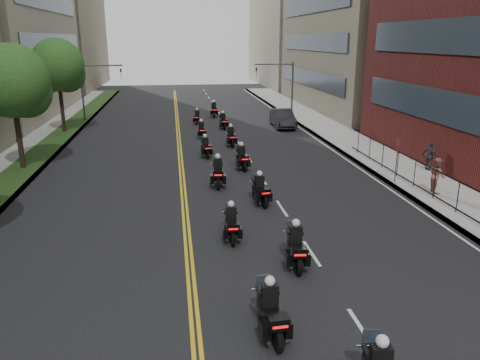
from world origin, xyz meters
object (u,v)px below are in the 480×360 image
object	(u,v)px
motorcycle_3	(296,248)
motorcycle_13	(214,110)
motorcycle_7	(242,158)
motorcycle_12	(197,118)
motorcycle_9	(231,137)
motorcycle_10	(201,131)
motorcycle_6	(218,173)
parked_sedan	(283,118)
motorcycle_5	(260,191)
motorcycle_2	(271,313)
motorcycle_8	(206,148)
pedestrian_c	(430,156)
motorcycle_11	(223,122)
motorcycle_4	(231,224)
pedestrian_b	(437,175)

from	to	relation	value
motorcycle_3	motorcycle_13	bearing A→B (deg)	95.86
motorcycle_7	motorcycle_12	bearing A→B (deg)	92.34
motorcycle_9	motorcycle_10	xyz separation A→B (m)	(-2.04, 3.33, -0.05)
motorcycle_6	motorcycle_7	xyz separation A→B (m)	(1.82, 3.30, -0.04)
motorcycle_3	motorcycle_6	size ratio (longest dim) A/B	0.96
motorcycle_10	motorcycle_12	xyz separation A→B (m)	(0.01, 6.72, -0.02)
motorcycle_10	parked_sedan	size ratio (longest dim) A/B	0.43
motorcycle_5	motorcycle_7	world-z (taller)	motorcycle_7
motorcycle_2	parked_sedan	distance (m)	31.94
motorcycle_5	motorcycle_8	world-z (taller)	motorcycle_5
motorcycle_6	motorcycle_10	xyz separation A→B (m)	(-0.07, 13.30, -0.10)
motorcycle_6	motorcycle_8	size ratio (longest dim) A/B	1.13
motorcycle_7	pedestrian_c	distance (m)	11.45
motorcycle_2	pedestrian_c	xyz separation A→B (m)	(12.91, 14.71, 0.37)
motorcycle_5	pedestrian_c	xyz separation A→B (m)	(11.22, 4.09, 0.39)
motorcycle_8	motorcycle_11	size ratio (longest dim) A/B	0.97
motorcycle_3	motorcycle_13	distance (m)	33.95
motorcycle_7	parked_sedan	bearing A→B (deg)	62.98
motorcycle_7	motorcycle_9	bearing A→B (deg)	84.60
motorcycle_5	pedestrian_c	size ratio (longest dim) A/B	1.25
motorcycle_2	motorcycle_7	distance (m)	17.25
motorcycle_9	pedestrian_c	size ratio (longest dim) A/B	1.27
motorcycle_11	motorcycle_8	bearing A→B (deg)	-106.44
motorcycle_2	motorcycle_9	xyz separation A→B (m)	(1.88, 23.83, -0.01)
motorcycle_4	motorcycle_8	bearing A→B (deg)	92.25
pedestrian_b	pedestrian_c	distance (m)	4.47
motorcycle_5	motorcycle_9	xyz separation A→B (m)	(0.19, 13.20, 0.01)
parked_sedan	pedestrian_b	bearing A→B (deg)	-78.41
motorcycle_4	motorcycle_13	world-z (taller)	motorcycle_13
motorcycle_10	motorcycle_8	bearing A→B (deg)	-92.75
motorcycle_3	motorcycle_7	size ratio (longest dim) A/B	1.01
motorcycle_7	motorcycle_13	distance (m)	20.71
parked_sedan	motorcycle_12	bearing A→B (deg)	161.72
parked_sedan	motorcycle_13	bearing A→B (deg)	132.08
motorcycle_13	pedestrian_b	size ratio (longest dim) A/B	1.31
motorcycle_7	motorcycle_2	bearing A→B (deg)	-99.80
motorcycle_11	pedestrian_c	world-z (taller)	pedestrian_c
motorcycle_4	pedestrian_c	size ratio (longest dim) A/B	1.21
motorcycle_10	motorcycle_11	xyz separation A→B (m)	(2.21, 3.78, 0.03)
motorcycle_2	motorcycle_10	world-z (taller)	motorcycle_2
motorcycle_12	motorcycle_8	bearing A→B (deg)	-82.63
motorcycle_7	motorcycle_13	bearing A→B (deg)	85.63
motorcycle_9	motorcycle_4	bearing A→B (deg)	-98.81
motorcycle_6	motorcycle_8	bearing A→B (deg)	96.14
motorcycle_9	motorcycle_5	bearing A→B (deg)	-92.58
motorcycle_8	parked_sedan	world-z (taller)	parked_sedan
motorcycle_11	motorcycle_7	bearing A→B (deg)	-95.02
pedestrian_c	parked_sedan	bearing A→B (deg)	1.12
motorcycle_9	parked_sedan	xyz separation A→B (m)	(5.71, 7.19, 0.15)
motorcycle_11	motorcycle_5	bearing A→B (deg)	-94.69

